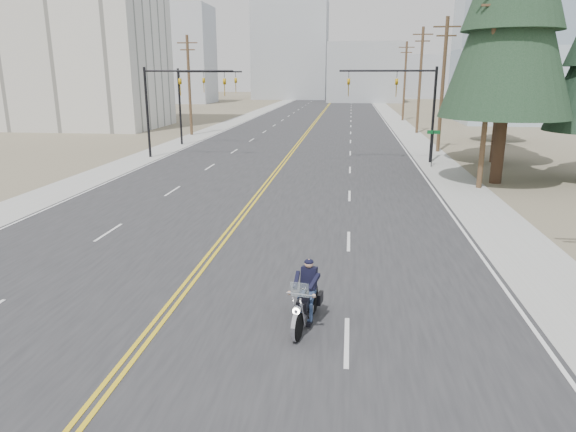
% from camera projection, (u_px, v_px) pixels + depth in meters
% --- Properties ---
extents(road, '(20.00, 200.00, 0.01)m').
position_uv_depth(road, '(317.00, 120.00, 76.44)').
color(road, '#303033').
rests_on(road, ground).
extents(sidewalk_left, '(3.00, 200.00, 0.01)m').
position_uv_depth(sidewalk_left, '(241.00, 119.00, 77.76)').
color(sidewalk_left, '#A5A5A0').
rests_on(sidewalk_left, ground).
extents(sidewalk_right, '(3.00, 200.00, 0.01)m').
position_uv_depth(sidewalk_right, '(396.00, 120.00, 75.12)').
color(sidewalk_right, '#A5A5A0').
rests_on(sidewalk_right, ground).
extents(traffic_mast_left, '(7.10, 0.26, 7.00)m').
position_uv_depth(traffic_mast_left, '(171.00, 95.00, 39.78)').
color(traffic_mast_left, black).
rests_on(traffic_mast_left, ground).
extents(traffic_mast_right, '(7.10, 0.26, 7.00)m').
position_uv_depth(traffic_mast_right, '(407.00, 96.00, 37.72)').
color(traffic_mast_right, black).
rests_on(traffic_mast_right, ground).
extents(traffic_mast_far, '(6.10, 0.26, 7.00)m').
position_uv_depth(traffic_mast_far, '(197.00, 92.00, 47.50)').
color(traffic_mast_far, black).
rests_on(traffic_mast_far, ground).
extents(street_sign, '(0.90, 0.06, 2.62)m').
position_uv_depth(street_sign, '(433.00, 142.00, 36.43)').
color(street_sign, black).
rests_on(street_sign, ground).
extents(utility_pole_b, '(2.20, 0.30, 11.50)m').
position_uv_depth(utility_pole_b, '(489.00, 83.00, 28.42)').
color(utility_pole_b, brown).
rests_on(utility_pole_b, ground).
extents(utility_pole_c, '(2.20, 0.30, 11.00)m').
position_uv_depth(utility_pole_c, '(443.00, 83.00, 42.85)').
color(utility_pole_c, brown).
rests_on(utility_pole_c, ground).
extents(utility_pole_d, '(2.20, 0.30, 11.50)m').
position_uv_depth(utility_pole_d, '(420.00, 79.00, 57.14)').
color(utility_pole_d, brown).
rests_on(utility_pole_d, ground).
extents(utility_pole_e, '(2.20, 0.30, 11.00)m').
position_uv_depth(utility_pole_e, '(405.00, 80.00, 73.49)').
color(utility_pole_e, brown).
rests_on(utility_pole_e, ground).
extents(utility_pole_left, '(2.20, 0.30, 10.50)m').
position_uv_depth(utility_pole_left, '(189.00, 84.00, 55.36)').
color(utility_pole_left, brown).
rests_on(utility_pole_left, ground).
extents(apartment_block, '(18.00, 14.00, 30.00)m').
position_uv_depth(apartment_block, '(77.00, 1.00, 61.32)').
color(apartment_block, silver).
rests_on(apartment_block, ground).
extents(glass_building, '(24.00, 16.00, 20.00)m').
position_uv_depth(glass_building, '(552.00, 48.00, 70.12)').
color(glass_building, '#9EB5CC').
rests_on(glass_building, ground).
extents(haze_bldg_a, '(14.00, 12.00, 22.00)m').
position_uv_depth(haze_bldg_a, '(182.00, 55.00, 120.63)').
color(haze_bldg_a, '#B7BCC6').
rests_on(haze_bldg_a, ground).
extents(haze_bldg_b, '(18.00, 14.00, 14.00)m').
position_uv_depth(haze_bldg_b, '(364.00, 73.00, 126.33)').
color(haze_bldg_b, '#ADB2B7').
rests_on(haze_bldg_b, ground).
extents(haze_bldg_c, '(16.00, 12.00, 18.00)m').
position_uv_depth(haze_bldg_c, '(520.00, 62.00, 107.76)').
color(haze_bldg_c, '#B7BCC6').
rests_on(haze_bldg_c, ground).
extents(haze_bldg_d, '(20.00, 15.00, 26.00)m').
position_uv_depth(haze_bldg_d, '(291.00, 51.00, 141.40)').
color(haze_bldg_d, '#ADB2B7').
rests_on(haze_bldg_d, ground).
extents(haze_bldg_e, '(14.00, 14.00, 12.00)m').
position_uv_depth(haze_bldg_e, '(421.00, 77.00, 148.57)').
color(haze_bldg_e, '#B7BCC6').
rests_on(haze_bldg_e, ground).
extents(haze_bldg_f, '(12.00, 12.00, 16.00)m').
position_uv_depth(haze_bldg_f, '(146.00, 69.00, 137.51)').
color(haze_bldg_f, '#ADB2B7').
rests_on(haze_bldg_f, ground).
extents(motorcyclist, '(1.33, 2.37, 1.75)m').
position_uv_depth(motorcyclist, '(306.00, 295.00, 13.30)').
color(motorcyclist, black).
rests_on(motorcyclist, ground).
extents(conifer_far, '(5.51, 5.51, 14.75)m').
position_uv_depth(conifer_far, '(505.00, 53.00, 49.10)').
color(conifer_far, '#382619').
rests_on(conifer_far, ground).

